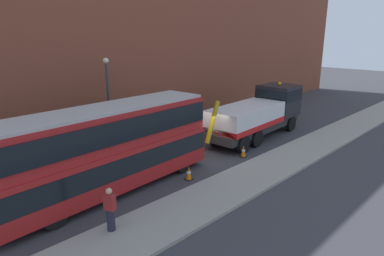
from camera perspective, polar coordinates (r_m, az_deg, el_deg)
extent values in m
plane|color=#38383D|center=(20.73, 1.34, -4.67)|extent=(120.00, 120.00, 0.00)
cube|color=gray|center=(18.29, 11.03, -7.60)|extent=(60.00, 2.80, 0.15)
cube|color=brown|center=(24.63, -10.70, 17.29)|extent=(60.00, 1.20, 16.00)
cube|color=#2D2D2D|center=(24.41, 10.70, 0.34)|extent=(9.11, 2.73, 0.55)
cube|color=black|center=(26.84, 14.40, 4.63)|extent=(2.75, 2.75, 2.30)
cube|color=black|center=(26.76, 14.46, 5.58)|extent=(2.77, 2.77, 0.90)
cube|color=silver|center=(23.09, 9.16, 2.02)|extent=(6.24, 2.95, 1.40)
cube|color=red|center=(23.22, 9.11, 0.78)|extent=(6.24, 3.00, 0.36)
cylinder|color=#B79914|center=(20.07, 3.49, 0.99)|extent=(1.25, 0.35, 2.52)
sphere|color=orange|center=(26.63, 14.58, 7.31)|extent=(0.24, 0.24, 0.24)
cylinder|color=black|center=(27.79, 12.23, 1.55)|extent=(1.18, 0.41, 1.16)
cylinder|color=black|center=(26.82, 16.35, 0.75)|extent=(1.18, 0.41, 1.16)
cylinder|color=black|center=(23.68, 6.25, -0.65)|extent=(1.18, 0.41, 1.16)
cylinder|color=black|center=(22.54, 10.85, -1.70)|extent=(1.18, 0.41, 1.16)
cylinder|color=black|center=(22.45, 3.88, -1.52)|extent=(1.18, 0.41, 1.16)
cylinder|color=black|center=(21.24, 8.63, -2.68)|extent=(1.18, 0.41, 1.16)
cube|color=#AD1E1E|center=(16.26, -13.90, -6.18)|extent=(11.13, 3.13, 1.90)
cube|color=#AD1E1E|center=(15.69, -14.33, -0.07)|extent=(10.90, 3.02, 1.70)
cube|color=black|center=(16.17, -13.96, -5.36)|extent=(11.02, 3.18, 0.90)
cube|color=black|center=(15.67, -14.36, 0.28)|extent=(10.80, 3.16, 1.00)
cube|color=#B2B2B2|center=(15.48, -14.56, 3.17)|extent=(10.68, 2.91, 0.12)
cube|color=yellow|center=(19.35, -0.69, 1.71)|extent=(0.15, 1.50, 0.44)
cylinder|color=black|center=(19.58, -6.22, -4.40)|extent=(1.06, 0.36, 1.04)
cylinder|color=black|center=(18.14, -1.57, -5.98)|extent=(1.06, 0.36, 1.04)
cylinder|color=black|center=(16.06, -25.83, -10.65)|extent=(1.06, 0.36, 1.04)
cylinder|color=black|center=(14.27, -22.28, -13.61)|extent=(1.06, 0.36, 1.04)
cylinder|color=#232333|center=(13.26, -13.57, -14.88)|extent=(0.39, 0.39, 0.85)
cube|color=maroon|center=(12.91, -13.78, -12.07)|extent=(0.38, 0.47, 0.62)
sphere|color=tan|center=(12.72, -13.91, -10.35)|extent=(0.24, 0.24, 0.24)
cone|color=orange|center=(17.31, -0.54, -7.65)|extent=(0.32, 0.32, 0.72)
cylinder|color=white|center=(17.29, -0.54, -7.54)|extent=(0.21, 0.21, 0.10)
cube|color=black|center=(17.44, -0.54, -8.68)|extent=(0.36, 0.36, 0.04)
cone|color=orange|center=(20.63, 8.70, -3.90)|extent=(0.32, 0.32, 0.72)
cylinder|color=white|center=(20.61, 8.70, -3.80)|extent=(0.21, 0.21, 0.10)
cube|color=black|center=(20.74, 8.66, -4.78)|extent=(0.36, 0.36, 0.04)
cylinder|color=#38383D|center=(21.45, -13.87, 3.23)|extent=(0.16, 0.16, 5.50)
sphere|color=#EAE5C6|center=(21.03, -14.40, 10.96)|extent=(0.36, 0.36, 0.36)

